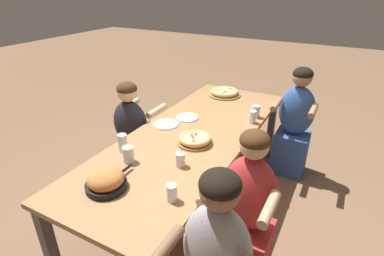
{
  "coord_description": "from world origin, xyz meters",
  "views": [
    {
      "loc": [
        -2.01,
        -1.08,
        1.94
      ],
      "look_at": [
        0.0,
        0.0,
        0.81
      ],
      "focal_mm": 28.0,
      "sensor_mm": 36.0,
      "label": 1
    }
  ],
  "objects_px": {
    "skillet_bowl": "(106,181)",
    "drinking_glass_b": "(252,118)",
    "empty_plate_b": "(166,124)",
    "drinking_glass_d": "(256,111)",
    "drinking_glass_e": "(123,144)",
    "empty_plate_a": "(187,117)",
    "diner_far_center": "(132,140)",
    "diner_near_midleft": "(246,219)",
    "drinking_glass_c": "(172,193)",
    "diner_near_right": "(294,127)",
    "cocktail_glass_blue": "(180,160)",
    "pizza_board_second": "(224,93)",
    "drinking_glass_a": "(128,155)",
    "pizza_board_main": "(195,139)"
  },
  "relations": [
    {
      "from": "skillet_bowl",
      "to": "diner_far_center",
      "type": "distance_m",
      "value": 1.14
    },
    {
      "from": "cocktail_glass_blue",
      "to": "diner_far_center",
      "type": "relative_size",
      "value": 0.11
    },
    {
      "from": "diner_far_center",
      "to": "diner_near_right",
      "type": "bearing_deg",
      "value": 35.75
    },
    {
      "from": "drinking_glass_e",
      "to": "empty_plate_a",
      "type": "bearing_deg",
      "value": -10.01
    },
    {
      "from": "pizza_board_main",
      "to": "empty_plate_a",
      "type": "distance_m",
      "value": 0.5
    },
    {
      "from": "drinking_glass_a",
      "to": "diner_near_midleft",
      "type": "xyz_separation_m",
      "value": [
        0.09,
        -0.88,
        -0.28
      ]
    },
    {
      "from": "skillet_bowl",
      "to": "drinking_glass_b",
      "type": "xyz_separation_m",
      "value": [
        1.37,
        -0.5,
        -0.01
      ]
    },
    {
      "from": "drinking_glass_a",
      "to": "drinking_glass_e",
      "type": "height_order",
      "value": "drinking_glass_e"
    },
    {
      "from": "drinking_glass_c",
      "to": "diner_near_midleft",
      "type": "relative_size",
      "value": 0.09
    },
    {
      "from": "cocktail_glass_blue",
      "to": "diner_far_center",
      "type": "distance_m",
      "value": 1.03
    },
    {
      "from": "pizza_board_second",
      "to": "skillet_bowl",
      "type": "relative_size",
      "value": 0.96
    },
    {
      "from": "pizza_board_second",
      "to": "drinking_glass_a",
      "type": "bearing_deg",
      "value": 177.47
    },
    {
      "from": "empty_plate_b",
      "to": "diner_near_right",
      "type": "height_order",
      "value": "diner_near_right"
    },
    {
      "from": "pizza_board_main",
      "to": "drinking_glass_b",
      "type": "height_order",
      "value": "drinking_glass_b"
    },
    {
      "from": "skillet_bowl",
      "to": "drinking_glass_c",
      "type": "xyz_separation_m",
      "value": [
        0.1,
        -0.42,
        -0.01
      ]
    },
    {
      "from": "drinking_glass_d",
      "to": "diner_near_midleft",
      "type": "xyz_separation_m",
      "value": [
        -1.11,
        -0.31,
        -0.29
      ]
    },
    {
      "from": "drinking_glass_c",
      "to": "diner_near_right",
      "type": "height_order",
      "value": "diner_near_right"
    },
    {
      "from": "pizza_board_second",
      "to": "skillet_bowl",
      "type": "bearing_deg",
      "value": -179.87
    },
    {
      "from": "empty_plate_a",
      "to": "empty_plate_b",
      "type": "height_order",
      "value": "same"
    },
    {
      "from": "skillet_bowl",
      "to": "diner_near_right",
      "type": "xyz_separation_m",
      "value": [
        1.92,
        -0.8,
        -0.27
      ]
    },
    {
      "from": "drinking_glass_c",
      "to": "diner_near_right",
      "type": "xyz_separation_m",
      "value": [
        1.83,
        -0.38,
        -0.26
      ]
    },
    {
      "from": "drinking_glass_e",
      "to": "diner_far_center",
      "type": "height_order",
      "value": "diner_far_center"
    },
    {
      "from": "pizza_board_main",
      "to": "empty_plate_a",
      "type": "xyz_separation_m",
      "value": [
        0.4,
        0.29,
        -0.03
      ]
    },
    {
      "from": "pizza_board_second",
      "to": "diner_far_center",
      "type": "xyz_separation_m",
      "value": [
        -0.99,
        0.56,
        -0.29
      ]
    },
    {
      "from": "cocktail_glass_blue",
      "to": "diner_far_center",
      "type": "xyz_separation_m",
      "value": [
        0.5,
        0.85,
        -0.3
      ]
    },
    {
      "from": "drinking_glass_a",
      "to": "drinking_glass_b",
      "type": "xyz_separation_m",
      "value": [
        1.06,
        -0.58,
        -0.0
      ]
    },
    {
      "from": "skillet_bowl",
      "to": "cocktail_glass_blue",
      "type": "height_order",
      "value": "skillet_bowl"
    },
    {
      "from": "pizza_board_second",
      "to": "drinking_glass_e",
      "type": "relative_size",
      "value": 2.58
    },
    {
      "from": "drinking_glass_a",
      "to": "drinking_glass_c",
      "type": "height_order",
      "value": "drinking_glass_a"
    },
    {
      "from": "skillet_bowl",
      "to": "diner_near_right",
      "type": "distance_m",
      "value": 2.1
    },
    {
      "from": "drinking_glass_e",
      "to": "diner_near_right",
      "type": "height_order",
      "value": "diner_near_right"
    },
    {
      "from": "empty_plate_b",
      "to": "drinking_glass_d",
      "type": "relative_size",
      "value": 1.96
    },
    {
      "from": "diner_far_center",
      "to": "drinking_glass_c",
      "type": "bearing_deg",
      "value": -40.21
    },
    {
      "from": "diner_near_midleft",
      "to": "diner_near_right",
      "type": "xyz_separation_m",
      "value": [
        1.53,
        -0.0,
        0.01
      ]
    },
    {
      "from": "empty_plate_b",
      "to": "drinking_glass_d",
      "type": "distance_m",
      "value": 0.86
    },
    {
      "from": "empty_plate_a",
      "to": "drinking_glass_b",
      "type": "relative_size",
      "value": 1.85
    },
    {
      "from": "drinking_glass_b",
      "to": "diner_near_right",
      "type": "xyz_separation_m",
      "value": [
        0.55,
        -0.3,
        -0.27
      ]
    },
    {
      "from": "skillet_bowl",
      "to": "diner_near_right",
      "type": "relative_size",
      "value": 0.32
    },
    {
      "from": "pizza_board_main",
      "to": "pizza_board_second",
      "type": "bearing_deg",
      "value": 11.09
    },
    {
      "from": "skillet_bowl",
      "to": "cocktail_glass_blue",
      "type": "xyz_separation_m",
      "value": [
        0.44,
        -0.28,
        -0.01
      ]
    },
    {
      "from": "skillet_bowl",
      "to": "diner_far_center",
      "type": "xyz_separation_m",
      "value": [
        0.94,
        0.57,
        -0.31
      ]
    },
    {
      "from": "pizza_board_second",
      "to": "diner_near_right",
      "type": "xyz_separation_m",
      "value": [
        0.0,
        -0.81,
        -0.25
      ]
    },
    {
      "from": "pizza_board_main",
      "to": "cocktail_glass_blue",
      "type": "xyz_separation_m",
      "value": [
        -0.33,
        -0.06,
        0.01
      ]
    },
    {
      "from": "pizza_board_main",
      "to": "drinking_glass_d",
      "type": "relative_size",
      "value": 2.44
    },
    {
      "from": "empty_plate_a",
      "to": "drinking_glass_c",
      "type": "bearing_deg",
      "value": -155.33
    },
    {
      "from": "diner_far_center",
      "to": "diner_near_midleft",
      "type": "xyz_separation_m",
      "value": [
        -0.54,
        -1.37,
        0.03
      ]
    },
    {
      "from": "pizza_board_main",
      "to": "drinking_glass_a",
      "type": "relative_size",
      "value": 2.41
    },
    {
      "from": "drinking_glass_e",
      "to": "skillet_bowl",
      "type": "bearing_deg",
      "value": -153.17
    },
    {
      "from": "drinking_glass_b",
      "to": "diner_near_right",
      "type": "relative_size",
      "value": 0.1
    },
    {
      "from": "empty_plate_a",
      "to": "drinking_glass_a",
      "type": "bearing_deg",
      "value": 179.74
    }
  ]
}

